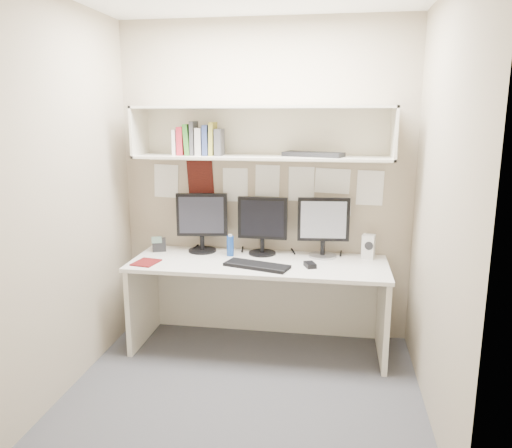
% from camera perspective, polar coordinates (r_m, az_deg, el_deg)
% --- Properties ---
extents(floor, '(2.40, 2.00, 0.01)m').
position_cam_1_polar(floor, '(3.62, -1.35, -18.40)').
color(floor, '#404045').
rests_on(floor, ground).
extents(wall_back, '(2.40, 0.02, 2.60)m').
position_cam_1_polar(wall_back, '(4.14, 1.05, 4.70)').
color(wall_back, tan).
rests_on(wall_back, ground).
extents(wall_front, '(2.40, 0.02, 2.60)m').
position_cam_1_polar(wall_front, '(2.21, -6.19, -2.30)').
color(wall_front, tan).
rests_on(wall_front, ground).
extents(wall_left, '(0.02, 2.00, 2.60)m').
position_cam_1_polar(wall_left, '(3.58, -20.76, 2.66)').
color(wall_left, tan).
rests_on(wall_left, ground).
extents(wall_right, '(0.02, 2.00, 2.60)m').
position_cam_1_polar(wall_right, '(3.17, 20.37, 1.53)').
color(wall_right, tan).
rests_on(wall_right, ground).
extents(desk, '(2.00, 0.70, 0.73)m').
position_cam_1_polar(desk, '(4.04, 0.29, -9.23)').
color(desk, silver).
rests_on(desk, floor).
extents(overhead_hutch, '(2.00, 0.38, 0.40)m').
position_cam_1_polar(overhead_hutch, '(3.96, 0.79, 10.46)').
color(overhead_hutch, silver).
rests_on(overhead_hutch, wall_back).
extents(pinned_papers, '(1.92, 0.01, 0.48)m').
position_cam_1_polar(pinned_papers, '(4.14, 1.03, 4.00)').
color(pinned_papers, white).
rests_on(pinned_papers, wall_back).
extents(monitor_left, '(0.42, 0.23, 0.49)m').
position_cam_1_polar(monitor_left, '(4.16, -6.20, 0.43)').
color(monitor_left, black).
rests_on(monitor_left, desk).
extents(monitor_center, '(0.41, 0.22, 0.47)m').
position_cam_1_polar(monitor_center, '(4.06, 0.74, 0.08)').
color(monitor_center, black).
rests_on(monitor_center, desk).
extents(monitor_right, '(0.41, 0.23, 0.48)m').
position_cam_1_polar(monitor_right, '(4.02, 7.70, -0.11)').
color(monitor_right, '#A5A5AA').
rests_on(monitor_right, desk).
extents(keyboard, '(0.52, 0.31, 0.02)m').
position_cam_1_polar(keyboard, '(3.77, 0.10, -4.77)').
color(keyboard, black).
rests_on(keyboard, desk).
extents(mouse, '(0.11, 0.13, 0.03)m').
position_cam_1_polar(mouse, '(3.79, 6.19, -4.67)').
color(mouse, black).
rests_on(mouse, desk).
extents(speaker, '(0.11, 0.12, 0.19)m').
position_cam_1_polar(speaker, '(4.08, 12.72, -2.53)').
color(speaker, silver).
rests_on(speaker, desk).
extents(blue_bottle, '(0.06, 0.06, 0.18)m').
position_cam_1_polar(blue_bottle, '(4.05, -2.96, -2.48)').
color(blue_bottle, navy).
rests_on(blue_bottle, desk).
extents(maroon_notebook, '(0.20, 0.23, 0.01)m').
position_cam_1_polar(maroon_notebook, '(3.96, -12.45, -4.31)').
color(maroon_notebook, '#5A0F10').
rests_on(maroon_notebook, desk).
extents(desk_phone, '(0.14, 0.13, 0.13)m').
position_cam_1_polar(desk_phone, '(4.28, -11.03, -2.33)').
color(desk_phone, black).
rests_on(desk_phone, desk).
extents(book_stack, '(0.39, 0.16, 0.26)m').
position_cam_1_polar(book_stack, '(4.01, -6.55, 9.46)').
color(book_stack, white).
rests_on(book_stack, overhead_hutch).
extents(hutch_tray, '(0.49, 0.31, 0.03)m').
position_cam_1_polar(hutch_tray, '(3.88, 6.57, 7.92)').
color(hutch_tray, black).
rests_on(hutch_tray, overhead_hutch).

